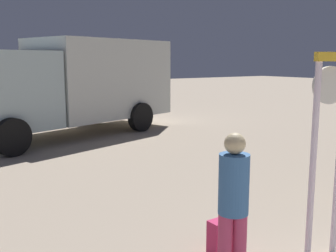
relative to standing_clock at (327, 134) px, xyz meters
name	(u,v)px	position (x,y,z in m)	size (l,w,h in m)	color
standing_clock	(327,134)	(0.00, 0.00, 0.00)	(0.43, 0.21, 2.30)	white
person_near_clock	(233,202)	(-1.31, 0.09, -0.55)	(0.30, 0.30, 1.54)	#C53F68
backpack	(220,237)	(-0.96, 0.65, -1.21)	(0.28, 0.22, 0.40)	#C92D5B
box_truck_near	(80,82)	(0.69, 8.91, 0.16)	(6.72, 4.09, 2.84)	silver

